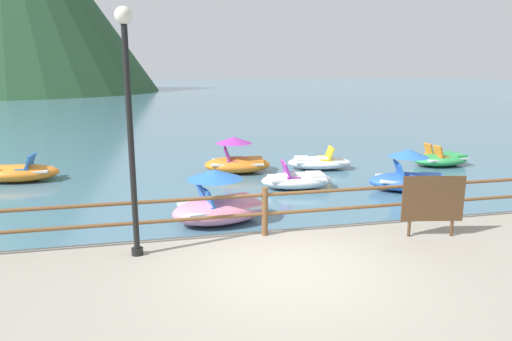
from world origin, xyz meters
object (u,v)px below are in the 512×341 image
pedal_boat_4 (441,159)px  lamp_post (129,112)px  pedal_boat_1 (319,162)px  pedal_boat_6 (297,180)px  pedal_boat_5 (411,177)px  pedal_boat_3 (19,173)px  sign_board (433,200)px  pedal_boat_2 (220,204)px  pedal_boat_0 (237,160)px

pedal_boat_4 → lamp_post: bearing=-146.3°
pedal_boat_1 → pedal_boat_6: (-1.62, -2.44, 0.02)m
pedal_boat_5 → pedal_boat_6: bearing=162.6°
pedal_boat_1 → pedal_boat_3: pedal_boat_3 is taller
pedal_boat_3 → pedal_boat_6: bearing=-18.5°
lamp_post → pedal_boat_5: (7.74, 4.16, -2.47)m
pedal_boat_3 → pedal_boat_5: pedal_boat_5 is taller
pedal_boat_3 → sign_board: bearing=-41.7°
pedal_boat_5 → pedal_boat_6: (-3.19, 1.00, -0.14)m
sign_board → pedal_boat_1: (0.71, 7.92, -0.89)m
pedal_boat_6 → pedal_boat_1: bearing=56.4°
pedal_boat_3 → pedal_boat_5: bearing=-18.2°
lamp_post → pedal_boat_4: lamp_post is taller
lamp_post → pedal_boat_2: bearing=54.6°
pedal_boat_3 → pedal_boat_0: bearing=-2.2°
lamp_post → pedal_boat_1: bearing=50.9°
pedal_boat_1 → pedal_boat_4: pedal_boat_1 is taller
sign_board → pedal_boat_2: 4.69m
sign_board → pedal_boat_4: sign_board is taller
sign_board → pedal_boat_6: 5.62m
pedal_boat_1 → pedal_boat_5: size_ratio=0.91×
pedal_boat_5 → lamp_post: bearing=-151.8°
pedal_boat_5 → pedal_boat_2: bearing=-164.9°
sign_board → pedal_boat_4: size_ratio=0.52×
pedal_boat_1 → pedal_boat_2: bearing=-130.8°
pedal_boat_2 → pedal_boat_1: bearing=49.2°
sign_board → pedal_boat_2: (-3.65, 2.87, -0.68)m
lamp_post → pedal_boat_0: size_ratio=1.67×
pedal_boat_1 → pedal_boat_4: 4.65m
pedal_boat_0 → pedal_boat_2: 5.32m
pedal_boat_2 → pedal_boat_4: bearing=27.3°
pedal_boat_2 → pedal_boat_3: pedal_boat_2 is taller
lamp_post → pedal_boat_4: size_ratio=1.79×
pedal_boat_2 → pedal_boat_6: bearing=43.6°
sign_board → pedal_boat_2: size_ratio=0.48×
pedal_boat_5 → pedal_boat_4: bearing=44.7°
pedal_boat_0 → pedal_boat_6: pedal_boat_0 is taller
lamp_post → pedal_boat_2: lamp_post is taller
pedal_boat_1 → pedal_boat_6: bearing=-123.6°
sign_board → pedal_boat_1: bearing=84.9°
sign_board → pedal_boat_0: size_ratio=0.49×
pedal_boat_1 → pedal_boat_5: bearing=-65.4°
pedal_boat_2 → pedal_boat_4: pedal_boat_2 is taller
lamp_post → pedal_boat_1: (6.17, 7.60, -2.63)m
pedal_boat_5 → pedal_boat_6: size_ratio=1.20×
pedal_boat_0 → pedal_boat_6: size_ratio=1.09×
pedal_boat_2 → pedal_boat_6: pedal_boat_2 is taller
sign_board → pedal_boat_0: bearing=105.8°
lamp_post → pedal_boat_4: bearing=33.7°
pedal_boat_4 → pedal_boat_2: bearing=-152.7°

